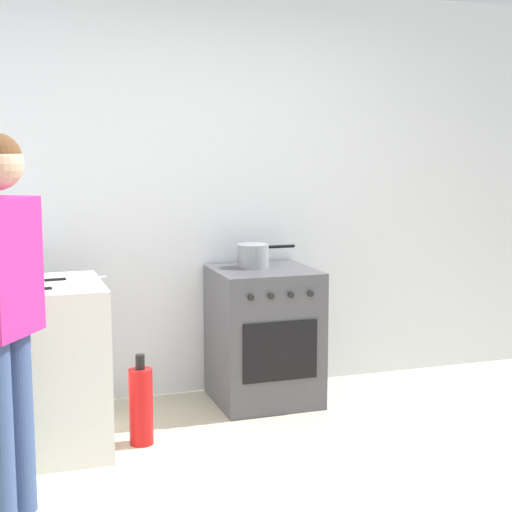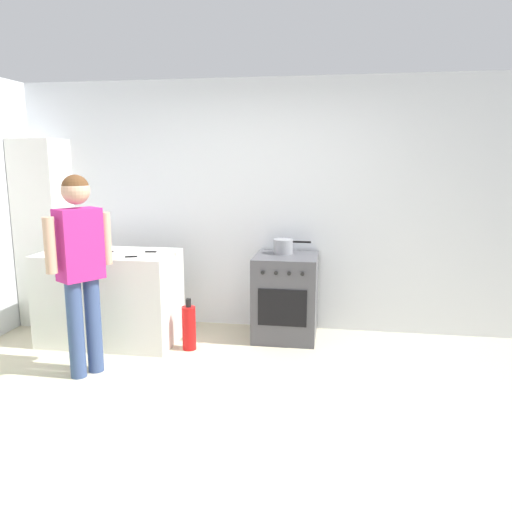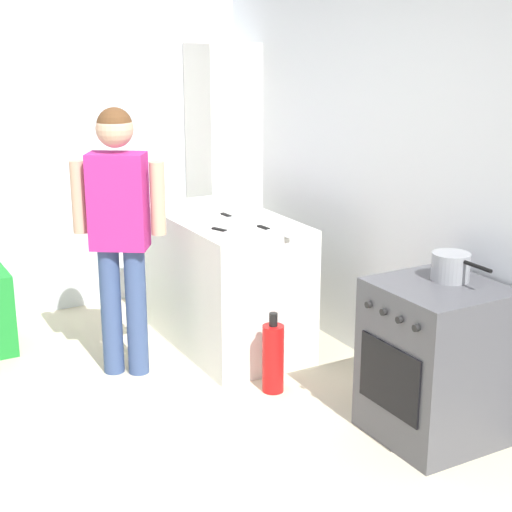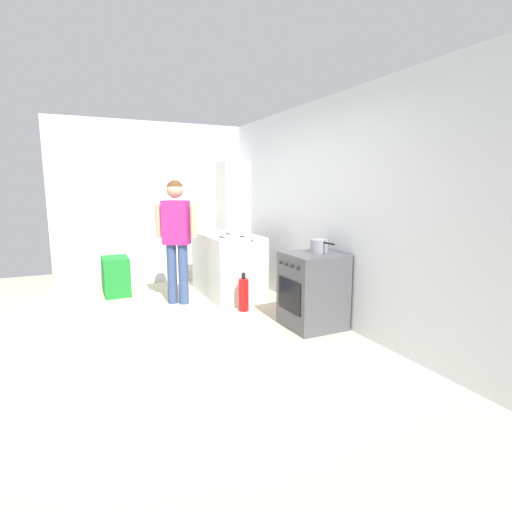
{
  "view_description": "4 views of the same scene",
  "coord_description": "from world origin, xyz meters",
  "px_view_note": "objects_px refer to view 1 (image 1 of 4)",
  "views": [
    {
      "loc": [
        -1.22,
        -2.98,
        1.62
      ],
      "look_at": [
        0.06,
        0.85,
        1.04
      ],
      "focal_mm": 55.0,
      "sensor_mm": 36.0,
      "label": 1
    },
    {
      "loc": [
        0.84,
        -3.26,
        1.78
      ],
      "look_at": [
        0.18,
        0.76,
        1.0
      ],
      "focal_mm": 35.0,
      "sensor_mm": 36.0,
      "label": 2
    },
    {
      "loc": [
        3.2,
        -1.09,
        2.12
      ],
      "look_at": [
        -0.28,
        0.85,
        0.95
      ],
      "focal_mm": 55.0,
      "sensor_mm": 36.0,
      "label": 3
    },
    {
      "loc": [
        4.05,
        -0.86,
        1.58
      ],
      "look_at": [
        0.15,
        0.96,
        0.83
      ],
      "focal_mm": 28.0,
      "sensor_mm": 36.0,
      "label": 4
    }
  ],
  "objects_px": {
    "knife_utility": "(52,288)",
    "person": "(2,293)",
    "pot": "(253,256)",
    "fire_extinguisher": "(141,405)",
    "knife_carving": "(73,279)",
    "oven_left": "(264,335)"
  },
  "relations": [
    {
      "from": "pot",
      "to": "person",
      "type": "height_order",
      "value": "person"
    },
    {
      "from": "pot",
      "to": "person",
      "type": "distance_m",
      "value": 1.97
    },
    {
      "from": "person",
      "to": "fire_extinguisher",
      "type": "relative_size",
      "value": 3.34
    },
    {
      "from": "person",
      "to": "knife_utility",
      "type": "bearing_deg",
      "value": 68.38
    },
    {
      "from": "knife_utility",
      "to": "person",
      "type": "distance_m",
      "value": 0.65
    },
    {
      "from": "knife_utility",
      "to": "pot",
      "type": "bearing_deg",
      "value": 26.87
    },
    {
      "from": "knife_utility",
      "to": "person",
      "type": "relative_size",
      "value": 0.15
    },
    {
      "from": "knife_carving",
      "to": "knife_utility",
      "type": "relative_size",
      "value": 1.35
    },
    {
      "from": "pot",
      "to": "knife_carving",
      "type": "distance_m",
      "value": 1.22
    },
    {
      "from": "pot",
      "to": "knife_utility",
      "type": "relative_size",
      "value": 1.54
    },
    {
      "from": "fire_extinguisher",
      "to": "knife_utility",
      "type": "bearing_deg",
      "value": -170.45
    },
    {
      "from": "pot",
      "to": "fire_extinguisher",
      "type": "xyz_separation_m",
      "value": [
        -0.83,
        -0.57,
        -0.71
      ]
    },
    {
      "from": "oven_left",
      "to": "pot",
      "type": "xyz_separation_m",
      "value": [
        -0.04,
        0.1,
        0.5
      ]
    },
    {
      "from": "knife_utility",
      "to": "knife_carving",
      "type": "bearing_deg",
      "value": 62.91
    },
    {
      "from": "fire_extinguisher",
      "to": "person",
      "type": "bearing_deg",
      "value": -135.54
    },
    {
      "from": "pot",
      "to": "knife_utility",
      "type": "distance_m",
      "value": 1.44
    },
    {
      "from": "knife_carving",
      "to": "person",
      "type": "height_order",
      "value": "person"
    },
    {
      "from": "pot",
      "to": "person",
      "type": "bearing_deg",
      "value": -140.57
    },
    {
      "from": "fire_extinguisher",
      "to": "pot",
      "type": "bearing_deg",
      "value": 34.62
    },
    {
      "from": "knife_carving",
      "to": "person",
      "type": "xyz_separation_m",
      "value": [
        -0.37,
        -0.86,
        0.1
      ]
    },
    {
      "from": "knife_carving",
      "to": "knife_utility",
      "type": "height_order",
      "value": "same"
    },
    {
      "from": "knife_carving",
      "to": "fire_extinguisher",
      "type": "relative_size",
      "value": 0.66
    }
  ]
}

